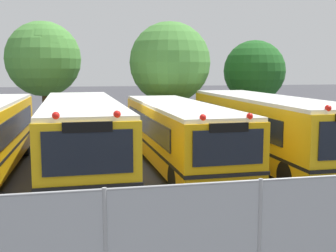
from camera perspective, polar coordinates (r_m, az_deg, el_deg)
ground_plane at (r=16.20m, az=-4.94°, el=-5.76°), size 160.00×160.00×0.00m
school_bus_1 at (r=15.57m, az=-11.39°, el=-0.98°), size 2.71×11.33×2.76m
school_bus_2 at (r=16.31m, az=1.36°, el=-0.81°), size 2.60×10.67×2.56m
school_bus_3 at (r=17.39m, az=12.64°, el=-0.11°), size 2.58×11.32×2.78m
tree_1 at (r=25.17m, az=-16.14°, el=8.80°), size 4.17×4.17×6.38m
tree_2 at (r=23.85m, az=-0.07°, el=8.20°), size 4.46×4.46×6.31m
tree_3 at (r=27.10m, az=11.50°, el=7.11°), size 3.75×3.75×5.48m
chainlink_fence at (r=6.97m, az=2.30°, el=-15.16°), size 17.40×0.07×1.98m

